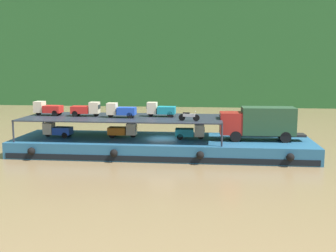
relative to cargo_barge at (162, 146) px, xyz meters
The scene contains 12 objects.
ground_plane 0.75m from the cargo_barge, 90.00° to the left, with size 400.00×400.00×0.00m, color olive.
cargo_barge is the anchor object (origin of this frame).
covered_lorry 9.39m from the cargo_barge, ahead, with size 7.90×2.46×3.10m.
cargo_rack 4.65m from the cargo_barge, behind, with size 18.90×6.87×2.00m.
mini_truck_lower_stern 10.32m from the cargo_barge, behind, with size 2.78×1.28×1.38m.
mini_truck_lower_aft 4.09m from the cargo_barge, behind, with size 2.74×1.20×1.38m.
mini_truck_lower_mid 3.06m from the cargo_barge, ahead, with size 2.78×1.26×1.38m.
mini_truck_upper_stern 11.97m from the cargo_barge, behind, with size 2.79×1.29×1.38m.
mini_truck_upper_mid 8.24m from the cargo_barge, behind, with size 2.75×1.22×1.38m.
mini_truck_upper_fore 5.21m from the cargo_barge, behind, with size 2.75×1.21×1.38m.
mini_truck_upper_bow 3.53m from the cargo_barge, 106.03° to the left, with size 2.76×1.24×1.38m.
motorcycle_upper_port 4.62m from the cargo_barge, 37.47° to the right, with size 1.90×0.55×0.87m.
Camera 1 is at (4.63, -38.22, 8.52)m, focal length 43.84 mm.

